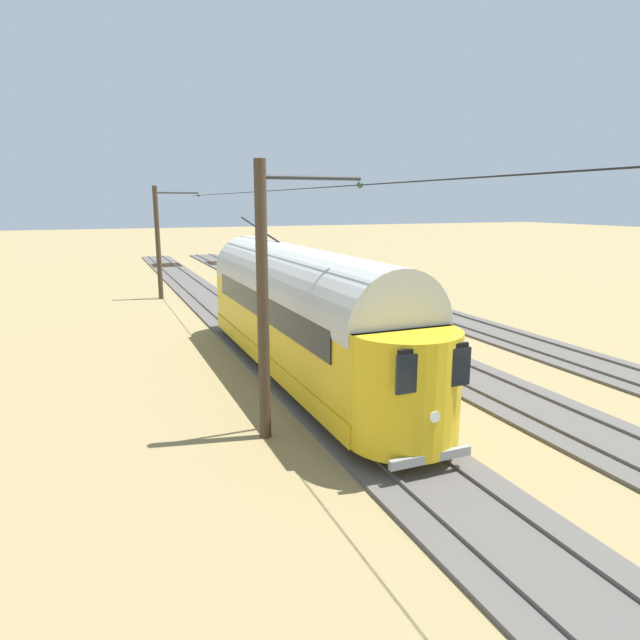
% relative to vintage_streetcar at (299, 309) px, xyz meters
% --- Properties ---
extents(ground_plane, '(220.00, 220.00, 0.00)m').
position_rel_vintage_streetcar_xyz_m(ground_plane, '(-4.99, -3.98, -2.25)').
color(ground_plane, '#937F51').
extents(track_streetcar_siding, '(2.80, 80.00, 0.18)m').
position_rel_vintage_streetcar_xyz_m(track_streetcar_siding, '(-9.99, -4.30, -2.20)').
color(track_streetcar_siding, '#56514C').
rests_on(track_streetcar_siding, ground).
extents(track_adjacent_siding, '(2.80, 80.00, 0.18)m').
position_rel_vintage_streetcar_xyz_m(track_adjacent_siding, '(-4.99, -4.30, -2.20)').
color(track_adjacent_siding, '#56514C').
rests_on(track_adjacent_siding, ground).
extents(track_third_siding, '(2.80, 80.00, 0.18)m').
position_rel_vintage_streetcar_xyz_m(track_third_siding, '(0.00, -4.30, -2.20)').
color(track_third_siding, '#56514C').
rests_on(track_third_siding, ground).
extents(vintage_streetcar, '(2.65, 15.69, 4.91)m').
position_rel_vintage_streetcar_xyz_m(vintage_streetcar, '(0.00, 0.00, 0.00)').
color(vintage_streetcar, gold).
rests_on(vintage_streetcar, ground).
extents(catenary_pole_foreground, '(2.73, 0.28, 6.65)m').
position_rel_vintage_streetcar_xyz_m(catenary_pole_foreground, '(2.43, -17.19, 1.23)').
color(catenary_pole_foreground, '#423323').
rests_on(catenary_pole_foreground, ground).
extents(catenary_pole_mid_near, '(2.73, 0.28, 6.65)m').
position_rel_vintage_streetcar_xyz_m(catenary_pole_mid_near, '(2.43, 4.31, 1.23)').
color(catenary_pole_mid_near, '#423323').
rests_on(catenary_pole_mid_near, ground).
extents(overhead_wire_run, '(2.52, 46.99, 0.18)m').
position_rel_vintage_streetcar_xyz_m(overhead_wire_run, '(0.04, 3.60, 3.85)').
color(overhead_wire_run, black).
rests_on(overhead_wire_run, ground).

